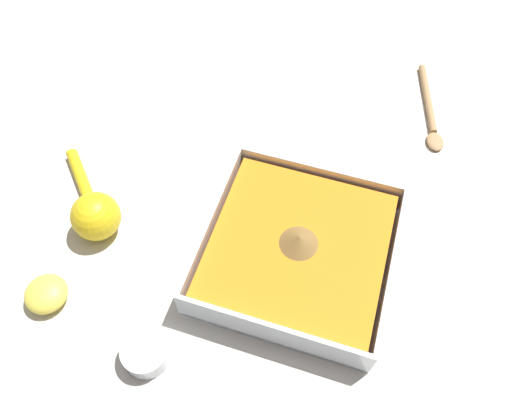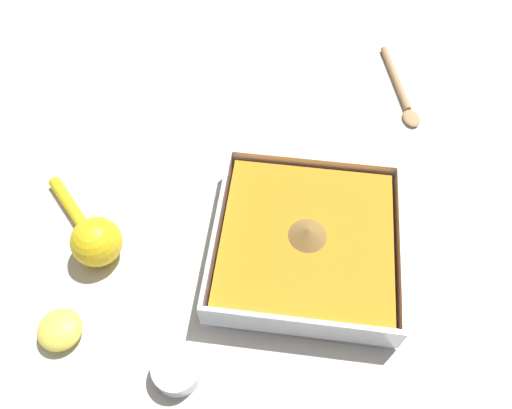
# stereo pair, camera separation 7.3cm
# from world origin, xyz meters

# --- Properties ---
(ground_plane) EXTENTS (4.00, 4.00, 0.00)m
(ground_plane) POSITION_xyz_m (0.00, 0.00, 0.00)
(ground_plane) COLOR beige
(square_dish) EXTENTS (0.26, 0.26, 0.07)m
(square_dish) POSITION_xyz_m (-0.04, 0.02, 0.03)
(square_dish) COLOR silver
(square_dish) RESTS_ON ground_plane
(spice_bowl) EXTENTS (0.06, 0.06, 0.03)m
(spice_bowl) POSITION_xyz_m (0.15, -0.12, 0.01)
(spice_bowl) COLOR silver
(spice_bowl) RESTS_ON ground_plane
(lemon_squeezer) EXTENTS (0.16, 0.15, 0.07)m
(lemon_squeezer) POSITION_xyz_m (-0.00, -0.28, 0.03)
(lemon_squeezer) COLOR yellow
(lemon_squeezer) RESTS_ON ground_plane
(lemon_half) EXTENTS (0.06, 0.06, 0.03)m
(lemon_half) POSITION_xyz_m (0.12, -0.29, 0.02)
(lemon_half) COLOR #EFDB4C
(lemon_half) RESTS_ON ground_plane
(wooden_spoon) EXTENTS (0.20, 0.07, 0.01)m
(wooden_spoon) POSITION_xyz_m (-0.38, 0.17, 0.01)
(wooden_spoon) COLOR tan
(wooden_spoon) RESTS_ON ground_plane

